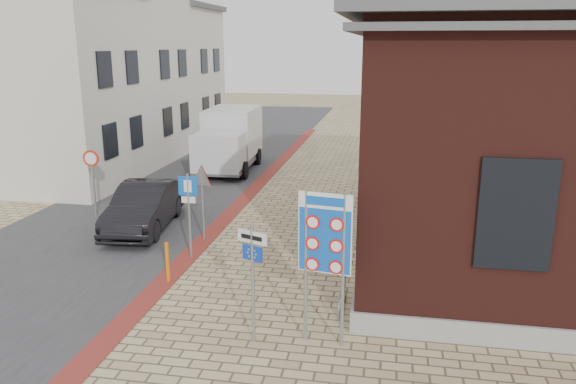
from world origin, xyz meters
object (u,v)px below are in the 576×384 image
Objects in this scene: box_truck at (230,139)px; parking_sign at (189,201)px; border_sign at (325,236)px; essen_sign at (253,265)px; sedan at (144,206)px; bollard at (167,262)px.

parking_sign is at bearing -82.15° from box_truck.
parking_sign is at bearing 146.12° from border_sign.
parking_sign is at bearing 146.46° from essen_sign.
sedan is at bearing -94.45° from box_truck.
essen_sign reaches higher than parking_sign.
sedan is 4.68m from bollard.
bollard is at bearing -92.52° from parking_sign.
border_sign is at bearing -45.47° from parking_sign.
sedan is 1.81× the size of essen_sign.
box_truck is 16.50m from essen_sign.
box_truck reaches higher than bollard.
essen_sign is at bearing -40.95° from bollard.
sedan is 0.81× the size of box_truck.
border_sign is (6.45, -15.51, 0.79)m from box_truck.
parking_sign is at bearing -50.70° from sedan.
box_truck is (0.27, 9.21, 0.76)m from sedan.
essen_sign is (-1.42, -0.20, -0.61)m from border_sign.
bollard is (2.16, -13.21, -0.98)m from box_truck.
bollard is at bearing -83.49° from box_truck.
essen_sign reaches higher than bollard.
sedan is 9.25m from box_truck.
essen_sign is at bearing -162.88° from border_sign.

